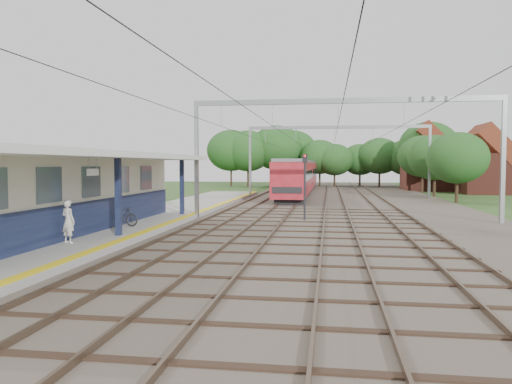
{
  "coord_description": "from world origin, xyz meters",
  "views": [
    {
      "loc": [
        2.76,
        -13.53,
        3.29
      ],
      "look_at": [
        -1.7,
        16.66,
        1.6
      ],
      "focal_mm": 35.0,
      "sensor_mm": 36.0,
      "label": 1
    }
  ],
  "objects_px": {
    "bicycle": "(123,216)",
    "person": "(68,221)",
    "train": "(300,176)",
    "signal_post": "(305,181)"
  },
  "relations": [
    {
      "from": "bicycle",
      "to": "signal_post",
      "type": "xyz_separation_m",
      "value": [
        8.34,
        6.25,
        1.51
      ]
    },
    {
      "from": "person",
      "to": "train",
      "type": "bearing_deg",
      "value": -76.71
    },
    {
      "from": "person",
      "to": "bicycle",
      "type": "distance_m",
      "value": 5.2
    },
    {
      "from": "bicycle",
      "to": "train",
      "type": "distance_m",
      "value": 33.9
    },
    {
      "from": "signal_post",
      "to": "train",
      "type": "bearing_deg",
      "value": 103.77
    },
    {
      "from": "train",
      "to": "bicycle",
      "type": "bearing_deg",
      "value": -101.04
    },
    {
      "from": "person",
      "to": "train",
      "type": "relative_size",
      "value": 0.05
    },
    {
      "from": "bicycle",
      "to": "person",
      "type": "bearing_deg",
      "value": -170.58
    },
    {
      "from": "bicycle",
      "to": "train",
      "type": "xyz_separation_m",
      "value": [
        6.49,
        33.25,
        1.21
      ]
    },
    {
      "from": "train",
      "to": "person",
      "type": "bearing_deg",
      "value": -99.4
    }
  ]
}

